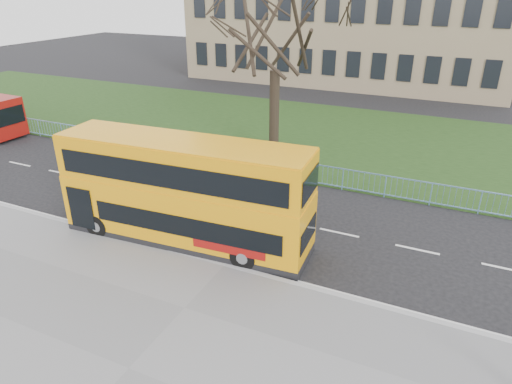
% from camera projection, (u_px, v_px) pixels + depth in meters
% --- Properties ---
extents(ground, '(120.00, 120.00, 0.00)m').
position_uv_depth(ground, '(244.00, 246.00, 17.31)').
color(ground, black).
rests_on(ground, ground).
extents(pavement, '(80.00, 10.50, 0.12)m').
position_uv_depth(pavement, '(129.00, 370.00, 11.73)').
color(pavement, slate).
rests_on(pavement, ground).
extents(kerb, '(80.00, 0.20, 0.14)m').
position_uv_depth(kerb, '(225.00, 266.00, 16.01)').
color(kerb, '#98989B').
rests_on(kerb, ground).
extents(grass_verge, '(80.00, 15.40, 0.08)m').
position_uv_depth(grass_verge, '(343.00, 138.00, 29.07)').
color(grass_verge, '#1B3613').
rests_on(grass_verge, ground).
extents(guard_railing, '(40.00, 0.12, 1.10)m').
position_uv_depth(guard_railing, '(303.00, 173.00, 22.52)').
color(guard_railing, '#6FA0C6').
rests_on(guard_railing, ground).
extents(bare_tree, '(7.79, 7.79, 11.12)m').
position_uv_depth(bare_tree, '(275.00, 53.00, 24.31)').
color(bare_tree, black).
rests_on(bare_tree, grass_verge).
extents(civic_building, '(30.00, 15.00, 14.00)m').
position_uv_depth(civic_building, '(354.00, 5.00, 45.09)').
color(civic_building, '#8C7659').
rests_on(civic_building, ground).
extents(yellow_bus, '(9.65, 2.86, 3.99)m').
position_uv_depth(yellow_bus, '(184.00, 190.00, 16.83)').
color(yellow_bus, '#F39D0A').
rests_on(yellow_bus, ground).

